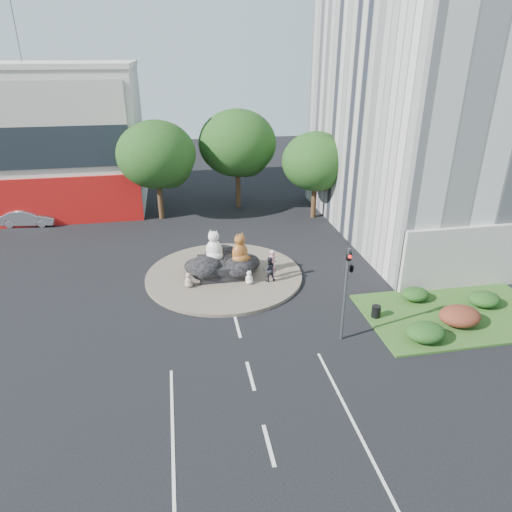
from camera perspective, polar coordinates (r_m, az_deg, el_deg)
The scene contains 21 objects.
ground at distance 21.16m, azimuth -0.70°, elevation -14.75°, with size 120.00×120.00×0.00m, color black.
roundabout_island at distance 29.47m, azimuth -4.01°, elevation -2.39°, with size 10.00×10.00×0.20m, color brown.
rock_plinth at distance 29.23m, azimuth -4.04°, elevation -1.42°, with size 3.20×2.60×0.90m, color black, non-canonical shape.
grass_verge at distance 27.60m, azimuth 23.68°, elevation -6.69°, with size 10.00×6.00×0.12m, color #234B19.
tree_left at distance 39.11m, azimuth -12.23°, elevation 11.92°, with size 6.46×6.46×8.27m.
tree_mid at distance 41.40m, azimuth -2.25°, elevation 13.55°, with size 6.84×6.84×8.76m.
tree_right at distance 39.10m, azimuth 7.56°, elevation 11.32°, with size 5.70×5.70×7.30m.
hedge_near_green at distance 24.42m, azimuth 20.43°, elevation -8.93°, with size 2.00×1.60×0.90m, color #183611.
hedge_red at distance 26.37m, azimuth 24.12°, elevation -6.87°, with size 2.20×1.76×0.99m, color #511A15.
hedge_mid_green at distance 28.84m, azimuth 26.64°, elevation -4.85°, with size 1.80×1.44×0.81m, color #183611.
hedge_back_green at distance 27.95m, azimuth 19.30°, elevation -4.54°, with size 1.60×1.28×0.72m, color #183611.
traffic_light at distance 22.06m, azimuth 11.52°, elevation -2.33°, with size 0.44×1.24×5.00m.
street_lamp at distance 30.06m, azimuth 21.39°, elevation 5.68°, with size 2.34×0.22×8.06m.
cat_white at distance 28.80m, azimuth -5.27°, elevation 1.36°, with size 1.24×1.07×2.06m, color silver, non-canonical shape.
cat_tabby at distance 28.38m, azimuth -2.03°, elevation 1.03°, with size 1.21×1.05×2.01m, color #A15821, non-canonical shape.
kitten_calico at distance 27.88m, azimuth -8.43°, elevation -2.93°, with size 0.57×0.50×0.96m, color silver, non-canonical shape.
kitten_white at distance 27.98m, azimuth -0.86°, elevation -2.61°, with size 0.53×0.46×0.89m, color silver, non-canonical shape.
pedestrian_pink at distance 28.54m, azimuth 1.97°, elevation -0.97°, with size 0.68×0.45×1.87m, color pink.
pedestrian_dark at distance 28.12m, azimuth 1.64°, elevation -1.65°, with size 0.79×0.61×1.62m, color black.
parked_car at distance 42.28m, azimuth -26.57°, elevation 4.40°, with size 1.53×4.38×1.44m, color #A3A6AB.
litter_bin at distance 25.65m, azimuth 14.77°, elevation -6.71°, with size 0.48×0.48×0.66m, color black.
Camera 1 is at (-2.72, -16.17, 13.38)m, focal length 32.00 mm.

